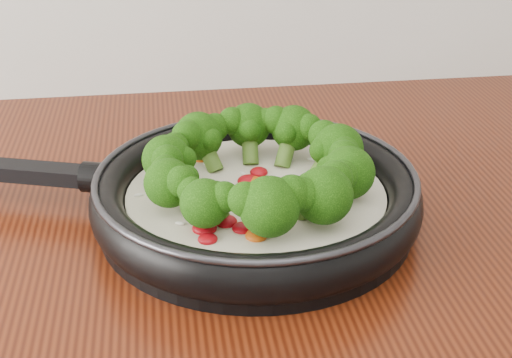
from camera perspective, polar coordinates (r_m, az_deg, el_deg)
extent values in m
cylinder|color=black|center=(0.76, 0.00, -2.96)|extent=(0.41, 0.41, 0.01)
torus|color=black|center=(0.74, 0.00, -1.28)|extent=(0.43, 0.43, 0.04)
torus|color=#2D2D33|center=(0.73, 0.00, 0.30)|extent=(0.42, 0.42, 0.01)
cube|color=black|center=(0.82, -18.22, 0.59)|extent=(0.20, 0.09, 0.02)
cylinder|color=black|center=(0.79, -12.47, 0.11)|extent=(0.04, 0.04, 0.03)
cylinder|color=#EEE6CF|center=(0.75, 0.00, -1.78)|extent=(0.34, 0.34, 0.02)
ellipsoid|color=#AA0811|center=(0.78, 0.23, 0.54)|extent=(0.03, 0.03, 0.01)
ellipsoid|color=#AA0811|center=(0.80, -7.24, 0.91)|extent=(0.03, 0.03, 0.01)
ellipsoid|color=#CC500D|center=(0.74, 2.13, -1.14)|extent=(0.03, 0.03, 0.01)
ellipsoid|color=#AA0811|center=(0.77, -5.89, 0.16)|extent=(0.03, 0.03, 0.01)
ellipsoid|color=#AA0811|center=(0.69, -2.39, -3.40)|extent=(0.03, 0.03, 0.01)
ellipsoid|color=#CC500D|center=(0.81, -4.35, 1.66)|extent=(0.03, 0.03, 0.01)
ellipsoid|color=#AA0811|center=(0.70, 1.06, -2.56)|extent=(0.02, 0.02, 0.01)
ellipsoid|color=#AA0811|center=(0.74, 1.96, -0.93)|extent=(0.02, 0.02, 0.01)
ellipsoid|color=#CC500D|center=(0.71, -3.74, -2.51)|extent=(0.03, 0.03, 0.01)
ellipsoid|color=#AA0811|center=(0.76, 3.44, -0.35)|extent=(0.02, 0.02, 0.01)
ellipsoid|color=#AA0811|center=(0.76, -0.61, -0.17)|extent=(0.03, 0.03, 0.01)
ellipsoid|color=#CC500D|center=(0.73, -1.77, -1.31)|extent=(0.03, 0.03, 0.01)
ellipsoid|color=#AA0811|center=(0.73, 2.69, -1.54)|extent=(0.02, 0.02, 0.01)
ellipsoid|color=#AA0811|center=(0.72, -2.48, -1.65)|extent=(0.02, 0.02, 0.01)
ellipsoid|color=#CC500D|center=(0.76, -0.32, -0.22)|extent=(0.03, 0.03, 0.01)
ellipsoid|color=#AA0811|center=(0.74, 5.08, -1.07)|extent=(0.02, 0.02, 0.01)
ellipsoid|color=#AA0811|center=(0.66, -3.85, -4.78)|extent=(0.03, 0.03, 0.01)
ellipsoid|color=#CC500D|center=(0.66, 0.03, -4.52)|extent=(0.02, 0.02, 0.01)
ellipsoid|color=#AA0811|center=(0.67, -1.09, -3.93)|extent=(0.03, 0.03, 0.01)
ellipsoid|color=#AA0811|center=(0.68, -4.11, -3.92)|extent=(0.02, 0.02, 0.01)
ellipsoid|color=#CC500D|center=(0.73, -5.13, -1.47)|extent=(0.02, 0.02, 0.01)
ellipsoid|color=white|center=(0.81, 7.11, 1.22)|extent=(0.01, 0.01, 0.00)
ellipsoid|color=white|center=(0.74, 1.42, -1.13)|extent=(0.01, 0.01, 0.00)
ellipsoid|color=white|center=(0.75, -4.21, -0.71)|extent=(0.01, 0.01, 0.00)
ellipsoid|color=white|center=(0.77, 1.34, 0.09)|extent=(0.01, 0.01, 0.00)
ellipsoid|color=white|center=(0.81, 4.44, 1.57)|extent=(0.01, 0.01, 0.00)
ellipsoid|color=white|center=(0.72, 2.25, -1.83)|extent=(0.01, 0.01, 0.00)
ellipsoid|color=white|center=(0.74, 7.06, -1.18)|extent=(0.01, 0.01, 0.00)
ellipsoid|color=white|center=(0.69, -6.04, -3.53)|extent=(0.01, 0.01, 0.00)
ellipsoid|color=white|center=(0.74, -2.37, -1.31)|extent=(0.01, 0.01, 0.00)
ellipsoid|color=white|center=(0.77, 1.60, 0.08)|extent=(0.01, 0.01, 0.00)
ellipsoid|color=white|center=(0.79, 7.46, 0.83)|extent=(0.01, 0.01, 0.00)
ellipsoid|color=white|center=(0.81, 2.85, 1.53)|extent=(0.01, 0.01, 0.00)
ellipsoid|color=white|center=(0.78, -1.04, 0.43)|extent=(0.01, 0.01, 0.00)
ellipsoid|color=white|center=(0.73, 0.08, -1.60)|extent=(0.01, 0.01, 0.00)
ellipsoid|color=white|center=(0.80, -3.87, 1.17)|extent=(0.01, 0.01, 0.00)
ellipsoid|color=white|center=(0.77, 2.89, -0.10)|extent=(0.01, 0.01, 0.00)
ellipsoid|color=white|center=(0.74, -9.29, -1.27)|extent=(0.01, 0.01, 0.00)
ellipsoid|color=white|center=(0.82, -4.01, 1.89)|extent=(0.01, 0.01, 0.00)
ellipsoid|color=white|center=(0.72, 4.65, -2.13)|extent=(0.01, 0.01, 0.00)
ellipsoid|color=white|center=(0.75, -0.19, -0.84)|extent=(0.01, 0.01, 0.00)
ellipsoid|color=white|center=(0.69, -0.46, -3.33)|extent=(0.01, 0.01, 0.00)
ellipsoid|color=white|center=(0.73, 3.44, -1.21)|extent=(0.01, 0.01, 0.00)
ellipsoid|color=white|center=(0.80, 7.34, 0.95)|extent=(0.01, 0.01, 0.00)
ellipsoid|color=white|center=(0.72, -1.72, -1.81)|extent=(0.01, 0.01, 0.00)
cylinder|color=#567D29|center=(0.73, 5.80, -0.60)|extent=(0.04, 0.03, 0.04)
sphere|color=black|center=(0.72, 7.33, 0.50)|extent=(0.07, 0.07, 0.05)
sphere|color=black|center=(0.73, 7.00, 1.81)|extent=(0.04, 0.04, 0.03)
sphere|color=black|center=(0.70, 6.88, 0.28)|extent=(0.04, 0.04, 0.03)
sphere|color=black|center=(0.72, 5.84, 0.78)|extent=(0.03, 0.03, 0.03)
cylinder|color=#567D29|center=(0.76, 5.20, 0.93)|extent=(0.04, 0.03, 0.04)
sphere|color=black|center=(0.76, 6.51, 2.37)|extent=(0.07, 0.07, 0.05)
sphere|color=black|center=(0.78, 5.41, 3.44)|extent=(0.04, 0.04, 0.03)
sphere|color=black|center=(0.74, 7.00, 2.16)|extent=(0.04, 0.04, 0.03)
sphere|color=black|center=(0.76, 5.26, 2.29)|extent=(0.03, 0.03, 0.03)
cylinder|color=#567D29|center=(0.80, 2.41, 2.28)|extent=(0.04, 0.04, 0.04)
sphere|color=black|center=(0.81, 3.01, 4.06)|extent=(0.06, 0.06, 0.05)
sphere|color=black|center=(0.80, 1.59, 4.69)|extent=(0.04, 0.04, 0.03)
sphere|color=black|center=(0.79, 4.18, 4.14)|extent=(0.04, 0.04, 0.03)
sphere|color=black|center=(0.79, 2.48, 3.73)|extent=(0.03, 0.03, 0.03)
cylinder|color=#567D29|center=(0.80, -0.47, 2.48)|extent=(0.02, 0.04, 0.04)
sphere|color=black|center=(0.81, -0.59, 4.29)|extent=(0.06, 0.06, 0.05)
sphere|color=black|center=(0.80, -1.90, 4.62)|extent=(0.04, 0.04, 0.03)
sphere|color=black|center=(0.81, 0.77, 4.63)|extent=(0.04, 0.04, 0.03)
sphere|color=black|center=(0.80, -0.48, 3.91)|extent=(0.03, 0.03, 0.03)
cylinder|color=#567D29|center=(0.79, -3.68, 1.80)|extent=(0.03, 0.04, 0.04)
sphere|color=black|center=(0.79, -4.58, 3.42)|extent=(0.07, 0.07, 0.05)
sphere|color=black|center=(0.77, -5.49, 3.45)|extent=(0.04, 0.04, 0.03)
sphere|color=black|center=(0.80, -3.27, 4.13)|extent=(0.04, 0.04, 0.03)
sphere|color=black|center=(0.78, -3.73, 3.15)|extent=(0.03, 0.03, 0.03)
cylinder|color=#567D29|center=(0.75, -5.67, 0.27)|extent=(0.04, 0.03, 0.04)
sphere|color=black|center=(0.75, -7.10, 1.55)|extent=(0.06, 0.06, 0.05)
sphere|color=black|center=(0.72, -7.04, 1.48)|extent=(0.04, 0.04, 0.03)
sphere|color=black|center=(0.76, -6.46, 2.57)|extent=(0.04, 0.04, 0.03)
sphere|color=black|center=(0.74, -5.70, 1.62)|extent=(0.03, 0.03, 0.03)
cylinder|color=#567D29|center=(0.71, -5.44, -1.29)|extent=(0.04, 0.03, 0.04)
sphere|color=black|center=(0.69, -6.93, -0.32)|extent=(0.06, 0.06, 0.05)
sphere|color=black|center=(0.68, -5.95, -0.21)|extent=(0.04, 0.04, 0.03)
sphere|color=black|center=(0.71, -7.15, 0.80)|extent=(0.04, 0.04, 0.03)
sphere|color=black|center=(0.70, -5.50, 0.15)|extent=(0.03, 0.03, 0.02)
cylinder|color=#567D29|center=(0.68, -3.18, -2.57)|extent=(0.03, 0.04, 0.04)
sphere|color=black|center=(0.66, -4.08, -1.93)|extent=(0.06, 0.06, 0.05)
sphere|color=black|center=(0.65, -2.53, -1.43)|extent=(0.04, 0.04, 0.03)
sphere|color=black|center=(0.67, -5.13, -0.95)|extent=(0.03, 0.03, 0.03)
sphere|color=black|center=(0.67, -3.19, -1.11)|extent=(0.03, 0.03, 0.02)
cylinder|color=#567D29|center=(0.67, 0.81, -2.86)|extent=(0.02, 0.04, 0.04)
sphere|color=black|center=(0.64, 1.07, -2.20)|extent=(0.07, 0.07, 0.06)
sphere|color=black|center=(0.64, 2.84, -1.17)|extent=(0.04, 0.04, 0.03)
sphere|color=black|center=(0.64, -0.84, -1.64)|extent=(0.04, 0.04, 0.03)
sphere|color=black|center=(0.66, 0.84, -1.25)|extent=(0.04, 0.04, 0.03)
cylinder|color=#567D29|center=(0.68, 4.15, -2.14)|extent=(0.03, 0.04, 0.04)
sphere|color=black|center=(0.66, 5.41, -1.30)|extent=(0.07, 0.07, 0.05)
sphere|color=black|center=(0.68, 6.28, 0.05)|extent=(0.04, 0.04, 0.03)
sphere|color=black|center=(0.65, 3.90, -1.24)|extent=(0.04, 0.04, 0.03)
sphere|color=black|center=(0.67, 4.28, -0.57)|extent=(0.03, 0.03, 0.03)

